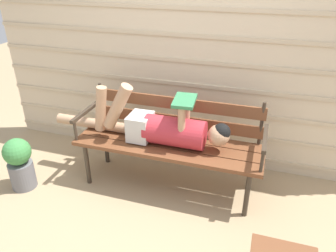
{
  "coord_description": "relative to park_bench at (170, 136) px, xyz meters",
  "views": [
    {
      "loc": [
        0.77,
        -2.25,
        1.97
      ],
      "look_at": [
        0.0,
        0.17,
        0.65
      ],
      "focal_mm": 34.42,
      "sensor_mm": 36.0,
      "label": 1
    }
  ],
  "objects": [
    {
      "name": "park_bench",
      "position": [
        0.0,
        0.0,
        0.0
      ],
      "size": [
        1.72,
        0.52,
        0.88
      ],
      "color": "brown",
      "rests_on": "ground"
    },
    {
      "name": "reclining_person",
      "position": [
        -0.08,
        -0.07,
        0.12
      ],
      "size": [
        1.74,
        0.26,
        0.56
      ],
      "color": "#B72D38"
    },
    {
      "name": "potted_plant",
      "position": [
        -1.33,
        -0.51,
        -0.24
      ],
      "size": [
        0.25,
        0.25,
        0.52
      ],
      "color": "slate",
      "rests_on": "ground"
    },
    {
      "name": "house_siding",
      "position": [
        -0.0,
        0.53,
        0.59
      ],
      "size": [
        4.24,
        0.08,
        2.19
      ],
      "color": "beige",
      "rests_on": "ground"
    },
    {
      "name": "ground_plane",
      "position": [
        -0.0,
        -0.24,
        -0.51
      ],
      "size": [
        12.0,
        12.0,
        0.0
      ],
      "primitive_type": "plane",
      "color": "tan"
    }
  ]
}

